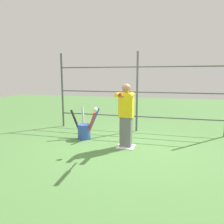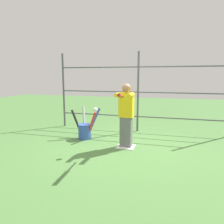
{
  "view_description": "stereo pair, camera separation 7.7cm",
  "coord_description": "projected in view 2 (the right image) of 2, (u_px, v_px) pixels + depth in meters",
  "views": [
    {
      "loc": [
        -0.99,
        4.87,
        1.66
      ],
      "look_at": [
        0.28,
        0.21,
        0.86
      ],
      "focal_mm": 35.0,
      "sensor_mm": 36.0,
      "label": 1
    },
    {
      "loc": [
        -1.07,
        4.85,
        1.66
      ],
      "look_at": [
        0.28,
        0.21,
        0.86
      ],
      "focal_mm": 35.0,
      "sensor_mm": 36.0,
      "label": 2
    }
  ],
  "objects": [
    {
      "name": "batter",
      "position": [
        126.0,
        114.0,
        5.02
      ],
      "size": [
        0.38,
        0.52,
        1.49
      ],
      "color": "slate",
      "rests_on": "ground"
    },
    {
      "name": "baseball_bat_swinging",
      "position": [
        120.0,
        96.0,
        4.08
      ],
      "size": [
        0.19,
        0.85,
        0.16
      ],
      "color": "black"
    },
    {
      "name": "softball_in_flight",
      "position": [
        95.0,
        110.0,
        4.67
      ],
      "size": [
        0.1,
        0.1,
        0.1
      ],
      "color": "white"
    },
    {
      "name": "ground_plane",
      "position": [
        126.0,
        147.0,
        5.16
      ],
      "size": [
        24.0,
        24.0,
        0.0
      ],
      "primitive_type": "plane",
      "color": "#4C7A3D"
    },
    {
      "name": "home_plate",
      "position": [
        126.0,
        147.0,
        5.16
      ],
      "size": [
        0.4,
        0.4,
        0.02
      ],
      "color": "white",
      "rests_on": "ground"
    },
    {
      "name": "fence_backstop",
      "position": [
        138.0,
        92.0,
        6.49
      ],
      "size": [
        4.98,
        0.06,
        2.37
      ],
      "color": "#4C4C51",
      "rests_on": "ground"
    },
    {
      "name": "bat_bucket",
      "position": [
        85.0,
        130.0,
        5.83
      ],
      "size": [
        0.77,
        0.56,
        0.82
      ],
      "color": "#3351B2",
      "rests_on": "ground"
    }
  ]
}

